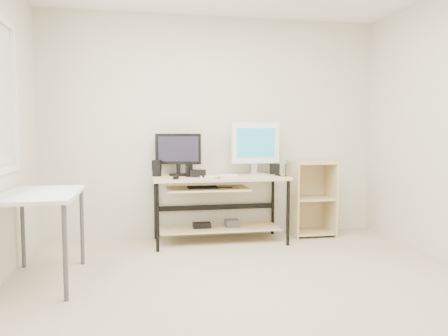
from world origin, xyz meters
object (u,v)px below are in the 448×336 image
desk (218,195)px  white_imac (255,144)px  black_monitor (178,152)px  audio_controller (189,171)px  shelf_unit (311,198)px  side_table (40,202)px

desk → white_imac: 0.76m
black_monitor → audio_controller: black_monitor is taller
black_monitor → shelf_unit: bearing=14.7°
shelf_unit → white_imac: white_imac is taller
black_monitor → audio_controller: size_ratio=3.69×
white_imac → desk: bearing=-162.8°
black_monitor → white_imac: (0.90, -0.01, 0.08)m
audio_controller → desk: bearing=-22.2°
side_table → white_imac: bearing=29.8°
desk → audio_controller: 0.43m
black_monitor → white_imac: size_ratio=0.85×
white_imac → shelf_unit: bearing=-1.1°
shelf_unit → audio_controller: shelf_unit is taller
desk → black_monitor: (-0.42, 0.17, 0.49)m
white_imac → audio_controller: size_ratio=4.34×
shelf_unit → white_imac: 0.95m
side_table → shelf_unit: 3.09m
black_monitor → audio_controller: bearing=-43.8°
shelf_unit → desk: bearing=-172.2°
desk → black_monitor: bearing=157.7°
shelf_unit → black_monitor: bearing=179.5°
white_imac → audio_controller: (-0.80, -0.16, -0.28)m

